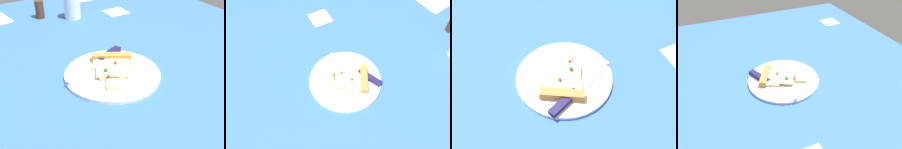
% 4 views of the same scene
% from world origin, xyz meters
% --- Properties ---
extents(ground_plane, '(1.45, 1.45, 0.03)m').
position_xyz_m(ground_plane, '(0.00, 0.00, -0.01)').
color(ground_plane, '#3360B7').
rests_on(ground_plane, ground).
extents(plate, '(0.27, 0.27, 0.01)m').
position_xyz_m(plate, '(0.01, -0.08, 0.01)').
color(plate, silver).
rests_on(plate, ground_plane).
extents(pizza_slice, '(0.15, 0.19, 0.02)m').
position_xyz_m(pizza_slice, '(0.03, -0.06, 0.02)').
color(pizza_slice, beige).
rests_on(pizza_slice, plate).
extents(knife, '(0.23, 0.12, 0.02)m').
position_xyz_m(knife, '(0.01, -0.01, 0.02)').
color(knife, silver).
rests_on(knife, plate).
extents(napkin, '(0.15, 0.15, 0.00)m').
position_xyz_m(napkin, '(-0.19, 0.53, 0.00)').
color(napkin, white).
rests_on(napkin, ground_plane).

